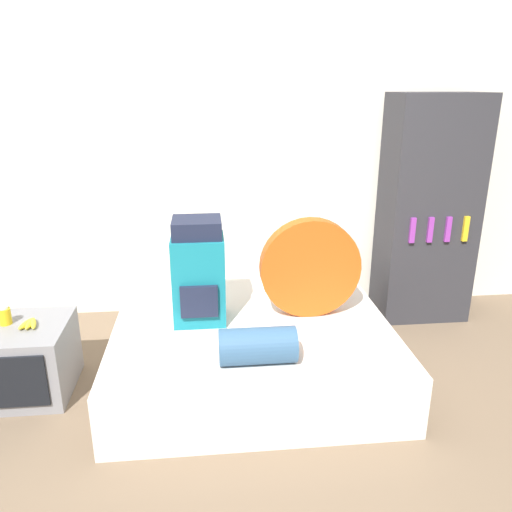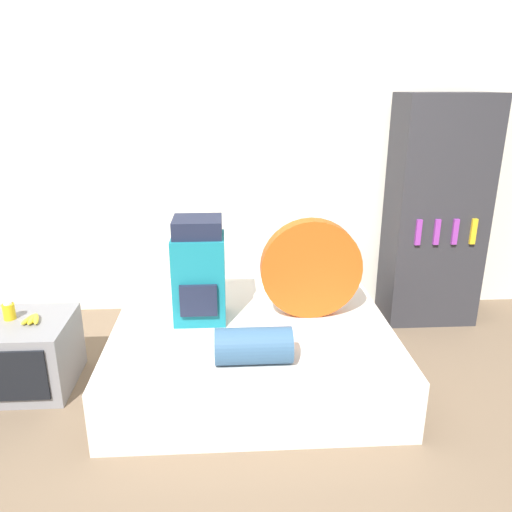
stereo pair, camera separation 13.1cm
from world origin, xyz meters
name	(u,v)px [view 2 (the right image)]	position (x,y,z in m)	size (l,w,h in m)	color
ground_plane	(235,457)	(0.00, 0.00, 0.00)	(16.00, 16.00, 0.00)	brown
wall_back	(228,157)	(0.00, 1.91, 1.30)	(8.00, 0.05, 2.60)	silver
bed	(252,346)	(0.13, 0.82, 0.19)	(1.77, 1.57, 0.38)	silver
backpack	(199,272)	(-0.20, 0.88, 0.71)	(0.33, 0.33, 0.68)	#14707F
tent_bag	(311,269)	(0.52, 0.89, 0.71)	(0.66, 0.11, 0.66)	#D14C14
sleeping_roll	(254,346)	(0.12, 0.31, 0.48)	(0.43, 0.21, 0.21)	#33567A
television	(21,354)	(-1.34, 0.74, 0.23)	(0.63, 0.56, 0.45)	gray
canister	(9,311)	(-1.39, 0.79, 0.51)	(0.07, 0.07, 0.12)	gold
banana_bunch	(33,319)	(-1.24, 0.75, 0.47)	(0.12, 0.15, 0.03)	yellow
bookshelf	(435,212)	(1.62, 1.60, 0.90)	(0.70, 0.46, 1.79)	#2D2D33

